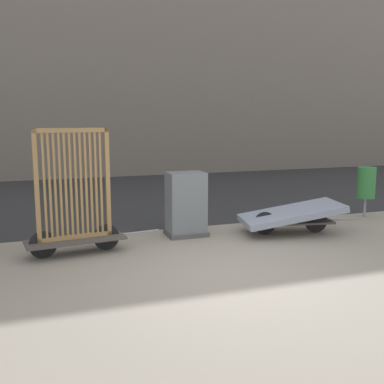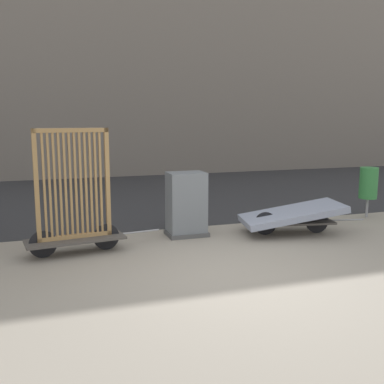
{
  "view_description": "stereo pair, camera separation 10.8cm",
  "coord_description": "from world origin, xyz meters",
  "px_view_note": "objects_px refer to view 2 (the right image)",
  "views": [
    {
      "loc": [
        -2.63,
        -5.71,
        2.27
      ],
      "look_at": [
        0.0,
        1.86,
        0.95
      ],
      "focal_mm": 42.0,
      "sensor_mm": 36.0,
      "label": 1
    },
    {
      "loc": [
        -2.53,
        -5.74,
        2.27
      ],
      "look_at": [
        0.0,
        1.86,
        0.95
      ],
      "focal_mm": 42.0,
      "sensor_mm": 36.0,
      "label": 2
    }
  ],
  "objects_px": {
    "bike_cart_with_mattress": "(292,215)",
    "trash_bin": "(368,183)",
    "bike_cart_with_bedframe": "(75,209)",
    "utility_cabinet": "(186,206)"
  },
  "relations": [
    {
      "from": "bike_cart_with_mattress",
      "to": "trash_bin",
      "type": "relative_size",
      "value": 2.2
    },
    {
      "from": "bike_cart_with_mattress",
      "to": "utility_cabinet",
      "type": "xyz_separation_m",
      "value": [
        -2.01,
        0.56,
        0.2
      ]
    },
    {
      "from": "bike_cart_with_bedframe",
      "to": "utility_cabinet",
      "type": "height_order",
      "value": "bike_cart_with_bedframe"
    },
    {
      "from": "bike_cart_with_bedframe",
      "to": "trash_bin",
      "type": "xyz_separation_m",
      "value": [
        6.62,
        0.79,
        0.02
      ]
    },
    {
      "from": "trash_bin",
      "to": "utility_cabinet",
      "type": "bearing_deg",
      "value": -176.92
    },
    {
      "from": "utility_cabinet",
      "to": "bike_cart_with_mattress",
      "type": "bearing_deg",
      "value": -15.41
    },
    {
      "from": "bike_cart_with_mattress",
      "to": "trash_bin",
      "type": "xyz_separation_m",
      "value": [
        2.46,
        0.8,
        0.42
      ]
    },
    {
      "from": "utility_cabinet",
      "to": "trash_bin",
      "type": "height_order",
      "value": "utility_cabinet"
    },
    {
      "from": "bike_cart_with_mattress",
      "to": "utility_cabinet",
      "type": "relative_size",
      "value": 2.05
    },
    {
      "from": "utility_cabinet",
      "to": "trash_bin",
      "type": "relative_size",
      "value": 1.07
    }
  ]
}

